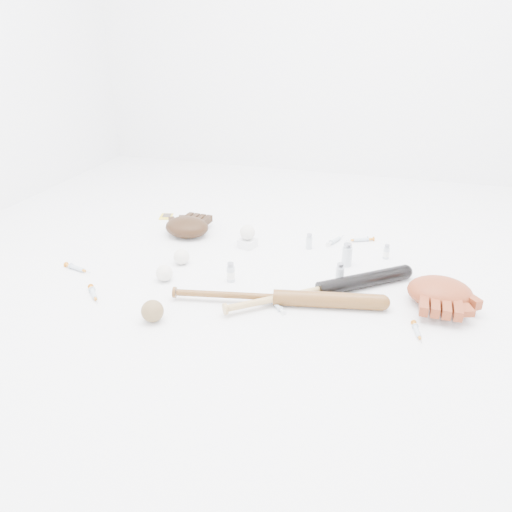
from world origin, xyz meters
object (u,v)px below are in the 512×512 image
(bat_dark, at_px, (321,289))
(bat_wood, at_px, (276,297))
(glove_dark, at_px, (187,227))
(pedestal, at_px, (248,243))

(bat_dark, distance_m, bat_wood, 0.18)
(bat_dark, xyz_separation_m, bat_wood, (-0.14, -0.10, -0.00))
(bat_dark, distance_m, glove_dark, 0.80)
(bat_wood, distance_m, pedestal, 0.51)
(glove_dark, bearing_deg, pedestal, -3.63)
(glove_dark, relative_size, pedestal, 3.61)
(pedestal, bearing_deg, bat_wood, -61.02)
(bat_wood, xyz_separation_m, pedestal, (-0.24, 0.44, -0.01))
(bat_dark, height_order, pedestal, bat_dark)
(bat_wood, relative_size, pedestal, 11.52)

